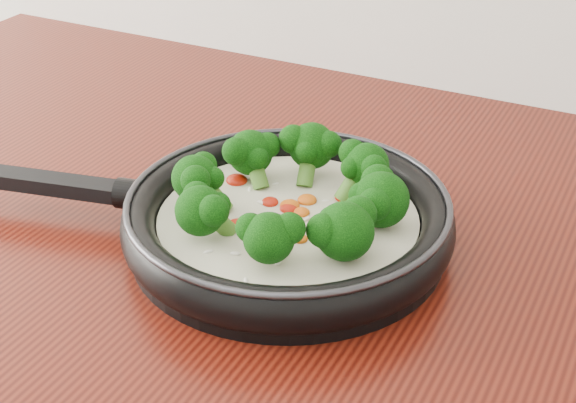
% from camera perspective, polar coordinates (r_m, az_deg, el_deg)
% --- Properties ---
extents(skillet, '(0.53, 0.38, 0.09)m').
position_cam_1_polar(skillet, '(0.82, -0.09, -0.98)').
color(skillet, black).
rests_on(skillet, counter).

